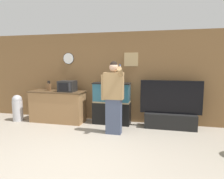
# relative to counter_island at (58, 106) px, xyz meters

# --- Properties ---
(ground_plane) EXTENTS (18.00, 18.00, 0.00)m
(ground_plane) POSITION_rel_counter_island_xyz_m (1.35, -2.17, -0.46)
(ground_plane) COLOR gray
(wall_back_paneled) EXTENTS (10.00, 0.08, 2.60)m
(wall_back_paneled) POSITION_rel_counter_island_xyz_m (1.35, 0.49, 0.84)
(wall_back_paneled) COLOR brown
(wall_back_paneled) RESTS_ON ground_plane
(counter_island) EXTENTS (1.61, 0.60, 0.91)m
(counter_island) POSITION_rel_counter_island_xyz_m (0.00, 0.00, 0.00)
(counter_island) COLOR olive
(counter_island) RESTS_ON ground_plane
(microwave) EXTENTS (0.45, 0.40, 0.31)m
(microwave) POSITION_rel_counter_island_xyz_m (0.34, -0.02, 0.61)
(microwave) COLOR black
(microwave) RESTS_ON counter_island
(knife_block) EXTENTS (0.10, 0.10, 0.29)m
(knife_block) POSITION_rel_counter_island_xyz_m (-0.28, 0.04, 0.56)
(knife_block) COLOR brown
(knife_block) RESTS_ON counter_island
(aquarium_on_stand) EXTENTS (1.06, 0.39, 1.18)m
(aquarium_on_stand) POSITION_rel_counter_island_xyz_m (1.60, 0.16, 0.13)
(aquarium_on_stand) COLOR black
(aquarium_on_stand) RESTS_ON ground_plane
(tv_on_stand) EXTENTS (1.59, 0.40, 1.28)m
(tv_on_stand) POSITION_rel_counter_island_xyz_m (3.20, 0.12, -0.09)
(tv_on_stand) COLOR black
(tv_on_stand) RESTS_ON ground_plane
(person_standing) EXTENTS (0.56, 0.42, 1.77)m
(person_standing) POSITION_rel_counter_island_xyz_m (1.82, -0.61, 0.46)
(person_standing) COLOR #424C66
(person_standing) RESTS_ON ground_plane
(trash_bin) EXTENTS (0.30, 0.30, 0.78)m
(trash_bin) POSITION_rel_counter_island_xyz_m (-1.22, -0.18, -0.06)
(trash_bin) COLOR #B7B7BC
(trash_bin) RESTS_ON ground_plane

